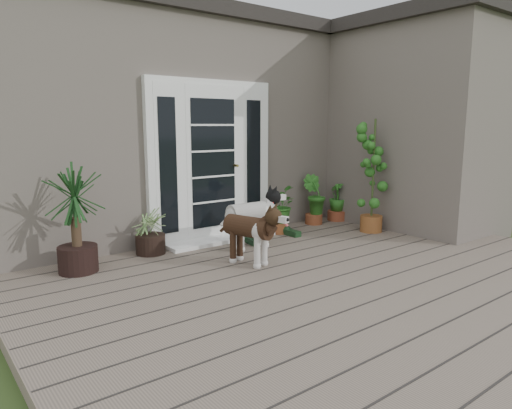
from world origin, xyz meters
TOP-DOWN VIEW (x-y plane):
  - deck at (0.00, 0.40)m, footprint 6.20×4.60m
  - house_main at (0.00, 4.65)m, footprint 7.40×4.00m
  - roof_main at (0.00, 4.65)m, footprint 7.60×4.20m
  - house_wing at (2.90, 1.50)m, footprint 1.60×2.40m
  - roof_wing at (2.90, 1.50)m, footprint 1.80×2.60m
  - door_unit at (-0.20, 2.60)m, footprint 1.90×0.14m
  - door_step at (-0.20, 2.40)m, footprint 1.60×0.40m
  - brindle_dog at (-0.54, 1.31)m, footprint 0.52×0.82m
  - white_dog at (-0.11, 1.85)m, footprint 0.82×0.38m
  - spider_plant at (-1.23, 2.40)m, footprint 0.63×0.63m
  - yucca at (-2.15, 2.21)m, footprint 0.81×0.81m
  - herb_a at (0.72, 2.26)m, footprint 0.65×0.65m
  - herb_b at (1.57, 2.40)m, footprint 0.54×0.54m
  - herb_c at (2.07, 2.37)m, footprint 0.42×0.42m
  - sapling at (1.86, 1.50)m, footprint 0.61×0.61m
  - clog_left at (0.04, 2.02)m, footprint 0.21×0.34m
  - clog_right at (0.76, 2.04)m, footprint 0.16×0.34m

SIDE VIEW (x-z plane):
  - deck at x=0.00m, z-range 0.00..0.12m
  - door_step at x=-0.20m, z-range 0.12..0.17m
  - clog_left at x=0.04m, z-range 0.12..0.22m
  - clog_right at x=0.76m, z-range 0.12..0.22m
  - herb_c at x=2.07m, z-range 0.12..0.62m
  - herb_b at x=1.57m, z-range 0.12..0.69m
  - herb_a at x=0.72m, z-range 0.12..0.72m
  - brindle_dog at x=-0.54m, z-range 0.12..0.75m
  - spider_plant at x=-1.23m, z-range 0.12..0.76m
  - white_dog at x=-0.11m, z-range 0.12..0.80m
  - yucca at x=-2.15m, z-range 0.12..1.25m
  - sapling at x=1.86m, z-range 0.12..1.82m
  - door_unit at x=-0.20m, z-range 0.12..2.27m
  - house_main at x=0.00m, z-range 0.00..3.10m
  - house_wing at x=2.90m, z-range 0.00..3.10m
  - roof_main at x=0.00m, z-range 3.10..3.30m
  - roof_wing at x=2.90m, z-range 3.10..3.30m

